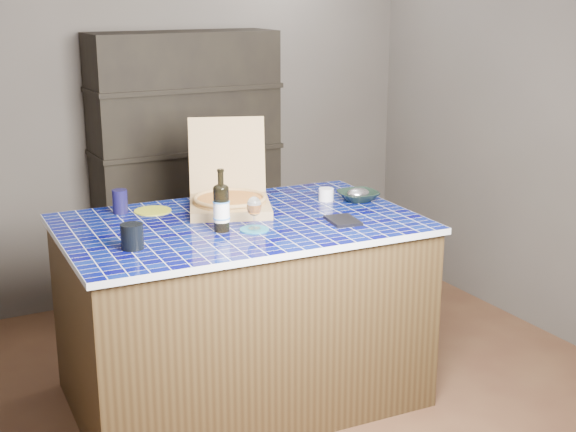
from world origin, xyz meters
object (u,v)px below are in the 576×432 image
kitchen_island (241,310)px  wine_glass (254,207)px  dvd_case (343,220)px  pizza_box (230,198)px  bowl (358,196)px  mead_bottle (221,207)px

kitchen_island → wine_glass: bearing=-88.5°
dvd_case → pizza_box: bearing=139.5°
bowl → kitchen_island: bearing=-175.6°
pizza_box → wine_glass: size_ratio=3.84×
wine_glass → bowl: size_ratio=0.75×
mead_bottle → bowl: (0.88, 0.17, -0.09)m
mead_bottle → wine_glass: mead_bottle is taller
kitchen_island → wine_glass: (-0.00, -0.17, 0.59)m
kitchen_island → dvd_case: size_ratio=9.39×
kitchen_island → mead_bottle: mead_bottle is taller
dvd_case → wine_glass: bearing=179.0°
bowl → wine_glass: bearing=-162.5°
dvd_case → bowl: bearing=56.5°
mead_bottle → bowl: mead_bottle is taller
pizza_box → bowl: size_ratio=2.86×
bowl → mead_bottle: bearing=-168.9°
kitchen_island → pizza_box: bearing=81.2°
wine_glass → bowl: bearing=17.5°
wine_glass → pizza_box: bearing=83.2°
kitchen_island → pizza_box: 0.58m
mead_bottle → dvd_case: size_ratio=1.58×
mead_bottle → bowl: 0.90m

